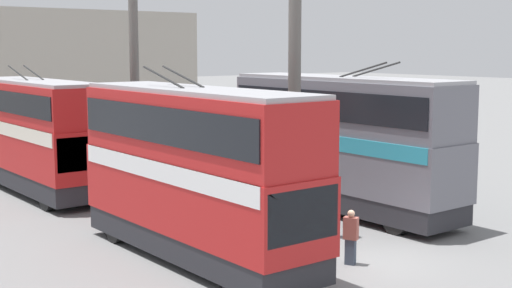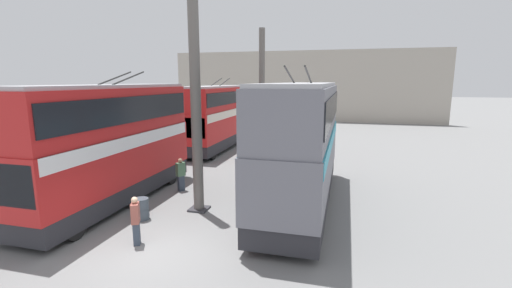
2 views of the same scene
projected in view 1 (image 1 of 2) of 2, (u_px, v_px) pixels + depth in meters
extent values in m
plane|color=slate|center=(375.00, 263.00, 21.26)|extent=(240.00, 240.00, 0.00)
cylinder|color=#605B56|center=(294.00, 106.00, 23.58)|extent=(0.42, 0.42, 8.91)
cube|color=#333338|center=(293.00, 236.00, 24.17)|extent=(0.76, 0.76, 0.08)
cylinder|color=#605B56|center=(135.00, 90.00, 32.18)|extent=(0.42, 0.42, 8.91)
cube|color=#333338|center=(137.00, 186.00, 32.77)|extent=(0.76, 0.76, 0.08)
cylinder|color=black|center=(296.00, 181.00, 31.66)|extent=(0.98, 0.30, 0.98)
cylinder|color=black|center=(259.00, 187.00, 30.38)|extent=(0.98, 0.30, 0.98)
cylinder|color=black|center=(435.00, 212.00, 25.71)|extent=(0.98, 0.30, 0.98)
cylinder|color=black|center=(396.00, 220.00, 24.43)|extent=(0.98, 0.30, 0.98)
cube|color=#28282D|center=(341.00, 195.00, 27.94)|extent=(10.39, 2.45, 0.77)
cube|color=slate|center=(342.00, 158.00, 27.75)|extent=(10.60, 2.50, 2.12)
cube|color=teal|center=(342.00, 138.00, 27.64)|extent=(10.28, 2.54, 0.55)
cube|color=slate|center=(343.00, 106.00, 27.48)|extent=(10.50, 2.42, 1.98)
cube|color=black|center=(343.00, 103.00, 27.46)|extent=(10.18, 2.51, 1.09)
cube|color=#9E9EA3|center=(343.00, 78.00, 27.33)|extent=(10.39, 2.25, 0.14)
cube|color=black|center=(259.00, 139.00, 31.82)|extent=(0.12, 2.30, 1.35)
cylinder|color=#282828|center=(375.00, 70.00, 26.46)|extent=(2.35, 0.07, 0.65)
cylinder|color=#282828|center=(362.00, 70.00, 26.04)|extent=(2.35, 0.07, 0.65)
cylinder|color=black|center=(298.00, 266.00, 19.45)|extent=(0.92, 0.30, 0.92)
cylinder|color=black|center=(236.00, 281.00, 18.17)|extent=(0.92, 0.30, 0.92)
cylinder|color=black|center=(171.00, 219.00, 24.70)|extent=(0.92, 0.30, 0.92)
cylinder|color=black|center=(116.00, 229.00, 23.42)|extent=(0.92, 0.30, 0.92)
cube|color=#28282D|center=(196.00, 239.00, 21.49)|extent=(9.52, 2.45, 0.76)
cube|color=red|center=(196.00, 193.00, 21.30)|extent=(9.71, 2.50, 2.10)
cube|color=white|center=(196.00, 167.00, 21.19)|extent=(9.42, 2.54, 0.55)
cube|color=red|center=(195.00, 126.00, 21.03)|extent=(9.61, 2.42, 1.94)
cube|color=black|center=(195.00, 122.00, 21.01)|extent=(9.32, 2.51, 1.07)
cube|color=#9E9EA3|center=(195.00, 90.00, 20.89)|extent=(9.52, 2.25, 0.14)
cube|color=black|center=(302.00, 215.00, 17.52)|extent=(0.12, 2.30, 1.35)
cylinder|color=#282828|center=(183.00, 76.00, 22.00)|extent=(2.35, 0.07, 0.65)
cylinder|color=#282828|center=(163.00, 77.00, 21.57)|extent=(2.35, 0.07, 0.65)
cylinder|color=black|center=(96.00, 190.00, 29.27)|extent=(1.10, 0.30, 1.10)
cylinder|color=black|center=(47.00, 197.00, 27.99)|extent=(1.10, 0.30, 1.10)
cylinder|color=black|center=(36.00, 169.00, 34.49)|extent=(1.10, 0.30, 1.10)
cube|color=#28282D|center=(40.00, 178.00, 31.30)|extent=(9.48, 2.45, 0.80)
cube|color=red|center=(39.00, 145.00, 31.11)|extent=(9.67, 2.50, 2.08)
cube|color=silver|center=(38.00, 128.00, 31.01)|extent=(9.38, 2.54, 0.55)
cube|color=red|center=(37.00, 103.00, 30.86)|extent=(9.58, 2.42, 1.67)
cube|color=black|center=(37.00, 101.00, 30.85)|extent=(9.29, 2.51, 0.92)
cube|color=#9E9EA3|center=(36.00, 82.00, 30.74)|extent=(9.48, 2.25, 0.14)
cube|color=black|center=(85.00, 153.00, 27.34)|extent=(0.12, 2.30, 1.33)
cylinder|color=#282828|center=(33.00, 72.00, 31.85)|extent=(2.35, 0.07, 0.65)
cylinder|color=#282828|center=(18.00, 73.00, 31.42)|extent=(2.35, 0.07, 0.65)
cube|color=#384251|center=(211.00, 222.00, 24.63)|extent=(0.36, 0.33, 0.76)
cube|color=#4C7051|center=(211.00, 202.00, 24.54)|extent=(0.48, 0.43, 0.66)
sphere|color=#A37A5B|center=(211.00, 190.00, 24.48)|extent=(0.21, 0.21, 0.21)
cube|color=#384251|center=(350.00, 252.00, 21.04)|extent=(0.36, 0.31, 0.77)
cube|color=#934C42|center=(351.00, 228.00, 20.94)|extent=(0.48, 0.40, 0.67)
sphere|color=tan|center=(351.00, 214.00, 20.88)|extent=(0.22, 0.22, 0.22)
cylinder|color=#424C56|center=(283.00, 243.00, 21.89)|extent=(0.55, 0.55, 0.85)
cylinder|color=#424C56|center=(283.00, 243.00, 21.89)|extent=(0.57, 0.57, 0.04)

